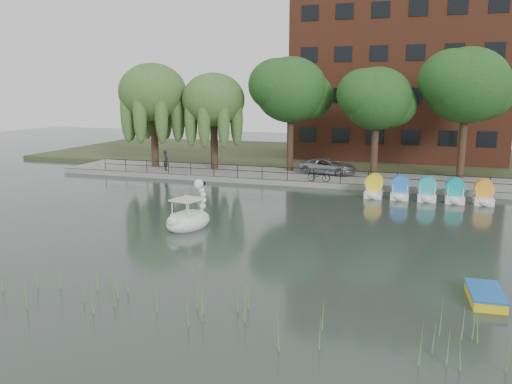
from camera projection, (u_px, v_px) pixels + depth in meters
The scene contains 18 objects.
ground_plane at pixel (223, 231), 25.45m from camera, with size 120.00×120.00×0.00m, color #3C4B43.
promenade at pixel (296, 177), 40.33m from camera, with size 40.00×6.00×0.40m, color gray.
kerb at pixel (287, 183), 37.58m from camera, with size 40.00×0.25×0.40m, color gray.
land_strip at pixel (326, 156), 53.38m from camera, with size 60.00×22.00×0.36m, color #47512D.
railing at pixel (287, 170), 37.57m from camera, with size 32.00×0.05×1.00m.
apartment_building at pixel (399, 67), 49.41m from camera, with size 20.00×10.07×18.00m.
willow_left at pixel (153, 93), 43.38m from camera, with size 5.88×5.88×9.01m.
willow_mid at pixel (213, 100), 42.31m from camera, with size 5.32×5.32×8.15m.
broadleaf_center at pixel (291, 90), 41.12m from camera, with size 6.00×6.00×9.25m.
broadleaf_right at pixel (377, 99), 38.68m from camera, with size 5.40×5.40×8.32m.
broadleaf_far at pixel (467, 86), 37.45m from camera, with size 6.30×6.30×9.71m.
minivan at pixel (328, 165), 40.34m from camera, with size 5.19×2.39×1.44m, color gray.
bicycle at pixel (319, 175), 37.09m from camera, with size 1.72×0.60×1.00m, color gray.
pedestrian at pixel (166, 159), 42.09m from camera, with size 0.71×0.48×1.98m, color black.
swan_boat at pixel (189, 217), 26.09m from camera, with size 2.41×3.20×2.42m.
pedal_boat_row at pixel (427, 191), 32.65m from camera, with size 7.95×1.70×1.40m.
yellow_rowboat at pixel (485, 295), 16.96m from camera, with size 1.21×2.18×0.39m.
reed_bank at pixel (171, 297), 15.87m from camera, with size 24.00×2.40×1.20m.
Camera 1 is at (9.17, -22.82, 7.04)m, focal length 35.00 mm.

